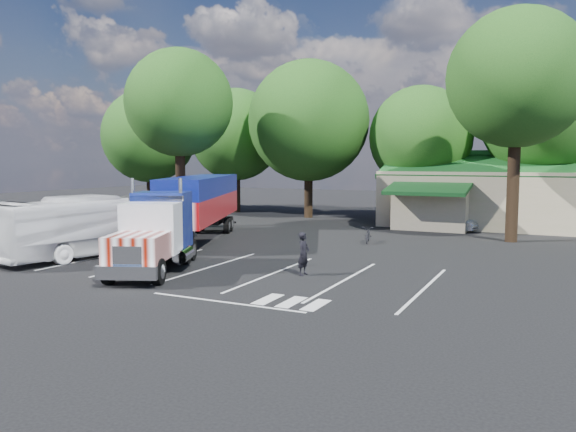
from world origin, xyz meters
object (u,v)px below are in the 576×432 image
at_px(semi_truck, 191,206).
at_px(woman, 304,254).
at_px(bicycle, 368,234).
at_px(tour_bus, 101,225).
at_px(silver_sedan, 449,222).

bearing_deg(semi_truck, woman, -48.82).
bearing_deg(semi_truck, bicycle, 12.21).
xyz_separation_m(bicycle, tour_bus, (-11.03, -9.79, 1.02)).
bearing_deg(bicycle, woman, -101.00).
height_order(woman, bicycle, woman).
distance_m(woman, tour_bus, 11.52).
xyz_separation_m(semi_truck, silver_sedan, (11.54, 13.58, -1.66)).
relative_size(semi_truck, woman, 10.27).
xyz_separation_m(semi_truck, tour_bus, (-2.68, -4.05, -0.76)).
relative_size(semi_truck, tour_bus, 1.71).
height_order(bicycle, tour_bus, tour_bus).
xyz_separation_m(semi_truck, woman, (8.82, -4.40, -1.36)).
xyz_separation_m(bicycle, silver_sedan, (3.19, 7.83, 0.13)).
bearing_deg(bicycle, silver_sedan, 54.18).
bearing_deg(silver_sedan, semi_truck, 150.56).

